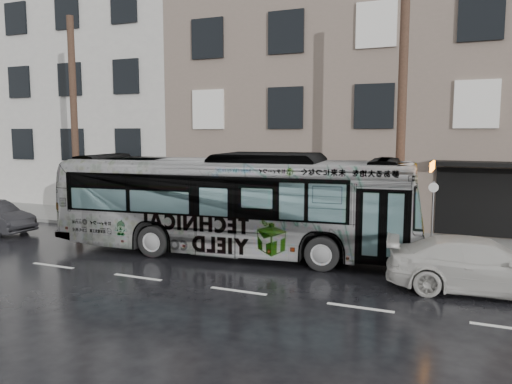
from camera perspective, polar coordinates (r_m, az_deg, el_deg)
ground at (r=16.95m, az=-8.31°, el=-7.41°), size 120.00×120.00×0.00m
sidewalk at (r=21.17m, az=-1.38°, el=-4.27°), size 90.00×3.60×0.15m
building_taupe at (r=26.98m, az=15.58°, el=9.46°), size 20.00×12.00×11.00m
building_grey at (r=38.96m, az=-20.63°, el=12.08°), size 26.00×15.00×16.00m
utility_pole_front at (r=17.44m, az=16.30°, el=8.21°), size 0.30×0.30×9.00m
utility_pole_rear at (r=23.64m, az=-20.06°, el=7.64°), size 0.30×0.30×9.00m
sign_post at (r=17.56m, az=19.51°, el=-2.74°), size 0.06×0.06×2.40m
bus at (r=17.02m, az=-2.55°, el=-1.34°), size 12.65×4.10×3.46m
white_sedan at (r=14.37m, az=24.44°, el=-7.67°), size 5.04×2.52×1.41m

